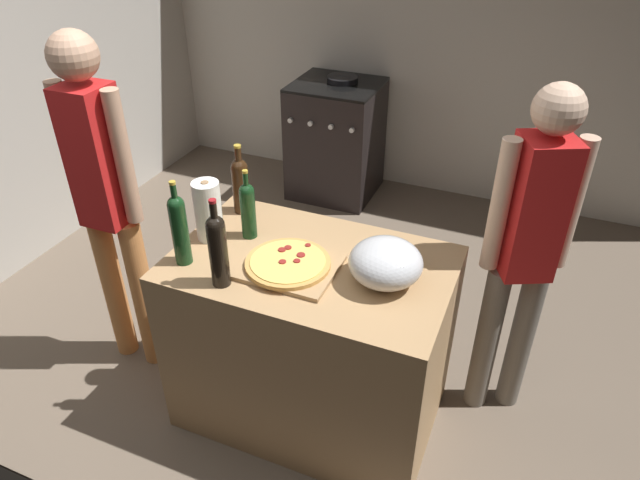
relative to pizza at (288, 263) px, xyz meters
The scene contains 15 objects.
ground_plane 1.42m from the pizza, 98.62° to the left, with size 4.70×3.68×0.02m, color #6B5B4C.
kitchen_wall_rear 2.68m from the pizza, 93.47° to the left, with size 4.70×0.10×2.60m, color #BCB7AD.
kitchen_wall_left 2.52m from the pizza, 154.97° to the left, with size 0.10×3.68×2.60m, color #BCB7AD.
counter 0.49m from the pizza, 49.87° to the left, with size 1.19×0.75×0.89m, color tan.
cutting_board 0.02m from the pizza, 86.28° to the right, with size 0.40×0.32×0.02m, color tan.
pizza is the anchor object (origin of this frame).
mixing_bowl 0.40m from the pizza, 10.49° to the left, with size 0.30×0.30×0.18m.
paper_towel_roll 0.44m from the pizza, 168.70° to the left, with size 0.12×0.12×0.28m.
wine_bottle_amber 0.54m from the pizza, 139.70° to the left, with size 0.08×0.08×0.34m.
wine_bottle_clear 0.31m from the pizza, 136.83° to the right, with size 0.07×0.07×0.38m.
wine_bottle_green 0.46m from the pizza, 164.04° to the right, with size 0.07×0.07×0.38m.
wine_bottle_dark 0.33m from the pizza, 148.78° to the left, with size 0.07×0.07×0.33m.
stove 2.39m from the pizza, 106.40° to the left, with size 0.65×0.63×0.95m.
person_in_stripes 0.97m from the pizza, behind, with size 0.37×0.21×1.75m.
person_in_red 1.01m from the pizza, 28.02° to the left, with size 0.34×0.27×1.64m.
Camera 1 is at (1.02, -1.23, 2.29)m, focal length 32.24 mm.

